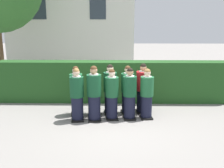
{
  "coord_description": "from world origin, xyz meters",
  "views": [
    {
      "loc": [
        0.13,
        -7.32,
        2.87
      ],
      "look_at": [
        0.0,
        0.25,
        1.05
      ],
      "focal_mm": 40.48,
      "sensor_mm": 36.0,
      "label": 1
    }
  ],
  "objects_px": {
    "student_front_row_4": "(147,95)",
    "student_rear_row_0": "(76,92)",
    "student_front_row_2": "(112,96)",
    "student_in_red_blazer": "(143,90)",
    "student_front_row_1": "(94,95)",
    "student_front_row_0": "(77,96)",
    "student_rear_row_1": "(94,92)",
    "student_front_row_3": "(130,95)",
    "student_rear_row_3": "(127,91)",
    "student_rear_row_2": "(110,91)"
  },
  "relations": [
    {
      "from": "student_front_row_4",
      "to": "student_rear_row_1",
      "type": "height_order",
      "value": "student_rear_row_1"
    },
    {
      "from": "student_front_row_3",
      "to": "student_in_red_blazer",
      "type": "distance_m",
      "value": 0.71
    },
    {
      "from": "student_front_row_3",
      "to": "student_rear_row_1",
      "type": "distance_m",
      "value": 1.18
    },
    {
      "from": "student_rear_row_1",
      "to": "student_rear_row_0",
      "type": "bearing_deg",
      "value": -179.18
    },
    {
      "from": "student_front_row_0",
      "to": "student_rear_row_3",
      "type": "height_order",
      "value": "student_front_row_0"
    },
    {
      "from": "student_front_row_0",
      "to": "student_front_row_1",
      "type": "height_order",
      "value": "student_front_row_1"
    },
    {
      "from": "student_in_red_blazer",
      "to": "student_rear_row_0",
      "type": "bearing_deg",
      "value": -174.64
    },
    {
      "from": "student_front_row_1",
      "to": "student_rear_row_0",
      "type": "distance_m",
      "value": 0.78
    },
    {
      "from": "student_front_row_0",
      "to": "student_rear_row_1",
      "type": "xyz_separation_m",
      "value": [
        0.45,
        0.51,
        -0.02
      ]
    },
    {
      "from": "student_front_row_0",
      "to": "student_in_red_blazer",
      "type": "xyz_separation_m",
      "value": [
        2.03,
        0.7,
        0.02
      ]
    },
    {
      "from": "student_rear_row_0",
      "to": "student_front_row_1",
      "type": "bearing_deg",
      "value": -38.38
    },
    {
      "from": "student_front_row_1",
      "to": "student_in_red_blazer",
      "type": "bearing_deg",
      "value": 24.24
    },
    {
      "from": "student_rear_row_1",
      "to": "student_rear_row_3",
      "type": "xyz_separation_m",
      "value": [
        1.08,
        0.14,
        0.0
      ]
    },
    {
      "from": "student_front_row_2",
      "to": "student_rear_row_2",
      "type": "relative_size",
      "value": 0.96
    },
    {
      "from": "student_rear_row_0",
      "to": "student_rear_row_3",
      "type": "height_order",
      "value": "student_rear_row_0"
    },
    {
      "from": "student_front_row_4",
      "to": "student_rear_row_3",
      "type": "bearing_deg",
      "value": 142.9
    },
    {
      "from": "student_rear_row_1",
      "to": "student_rear_row_3",
      "type": "distance_m",
      "value": 1.09
    },
    {
      "from": "student_front_row_2",
      "to": "student_rear_row_1",
      "type": "distance_m",
      "value": 0.7
    },
    {
      "from": "student_front_row_4",
      "to": "student_rear_row_0",
      "type": "xyz_separation_m",
      "value": [
        -2.2,
        0.29,
        0.01
      ]
    },
    {
      "from": "student_rear_row_0",
      "to": "student_front_row_0",
      "type": "bearing_deg",
      "value": -78.82
    },
    {
      "from": "student_front_row_0",
      "to": "student_rear_row_0",
      "type": "xyz_separation_m",
      "value": [
        -0.1,
        0.5,
        -0.01
      ]
    },
    {
      "from": "student_rear_row_3",
      "to": "student_rear_row_2",
      "type": "bearing_deg",
      "value": -175.21
    },
    {
      "from": "student_front_row_1",
      "to": "student_front_row_2",
      "type": "relative_size",
      "value": 1.07
    },
    {
      "from": "student_front_row_4",
      "to": "student_in_red_blazer",
      "type": "relative_size",
      "value": 0.95
    },
    {
      "from": "student_front_row_4",
      "to": "student_rear_row_1",
      "type": "xyz_separation_m",
      "value": [
        -1.65,
        0.29,
        0.0
      ]
    },
    {
      "from": "student_front_row_2",
      "to": "student_in_red_blazer",
      "type": "relative_size",
      "value": 0.95
    },
    {
      "from": "student_rear_row_2",
      "to": "student_in_red_blazer",
      "type": "relative_size",
      "value": 0.99
    },
    {
      "from": "student_front_row_1",
      "to": "student_in_red_blazer",
      "type": "xyz_separation_m",
      "value": [
        1.52,
        0.68,
        -0.02
      ]
    },
    {
      "from": "student_front_row_1",
      "to": "student_front_row_4",
      "type": "relative_size",
      "value": 1.07
    },
    {
      "from": "student_front_row_1",
      "to": "student_front_row_4",
      "type": "distance_m",
      "value": 1.61
    },
    {
      "from": "student_front_row_2",
      "to": "student_rear_row_2",
      "type": "distance_m",
      "value": 0.48
    },
    {
      "from": "student_front_row_1",
      "to": "student_front_row_3",
      "type": "relative_size",
      "value": 1.05
    },
    {
      "from": "student_front_row_0",
      "to": "student_front_row_4",
      "type": "distance_m",
      "value": 2.11
    },
    {
      "from": "student_rear_row_3",
      "to": "student_in_red_blazer",
      "type": "xyz_separation_m",
      "value": [
        0.5,
        0.05,
        0.03
      ]
    },
    {
      "from": "student_front_row_4",
      "to": "student_rear_row_0",
      "type": "distance_m",
      "value": 2.22
    },
    {
      "from": "student_front_row_3",
      "to": "student_front_row_4",
      "type": "distance_m",
      "value": 0.53
    },
    {
      "from": "student_in_red_blazer",
      "to": "student_rear_row_2",
      "type": "bearing_deg",
      "value": -174.53
    },
    {
      "from": "student_front_row_4",
      "to": "student_rear_row_2",
      "type": "bearing_deg",
      "value": 161.15
    },
    {
      "from": "student_front_row_3",
      "to": "student_front_row_4",
      "type": "xyz_separation_m",
      "value": [
        0.52,
        0.06,
        -0.01
      ]
    },
    {
      "from": "student_front_row_4",
      "to": "student_front_row_2",
      "type": "bearing_deg",
      "value": -175.37
    },
    {
      "from": "student_front_row_2",
      "to": "student_in_red_blazer",
      "type": "distance_m",
      "value": 1.14
    },
    {
      "from": "student_front_row_3",
      "to": "student_front_row_0",
      "type": "bearing_deg",
      "value": -174.39
    },
    {
      "from": "student_front_row_4",
      "to": "student_rear_row_3",
      "type": "relative_size",
      "value": 0.99
    },
    {
      "from": "student_front_row_3",
      "to": "student_rear_row_3",
      "type": "distance_m",
      "value": 0.5
    },
    {
      "from": "student_rear_row_0",
      "to": "student_rear_row_1",
      "type": "distance_m",
      "value": 0.55
    },
    {
      "from": "student_front_row_2",
      "to": "student_rear_row_2",
      "type": "bearing_deg",
      "value": 98.19
    },
    {
      "from": "student_in_red_blazer",
      "to": "student_rear_row_3",
      "type": "bearing_deg",
      "value": -173.77
    },
    {
      "from": "student_front_row_0",
      "to": "student_front_row_4",
      "type": "xyz_separation_m",
      "value": [
        2.1,
        0.22,
        -0.02
      ]
    },
    {
      "from": "student_front_row_3",
      "to": "student_rear_row_3",
      "type": "xyz_separation_m",
      "value": [
        -0.05,
        0.49,
        -0.01
      ]
    },
    {
      "from": "student_front_row_2",
      "to": "student_rear_row_0",
      "type": "relative_size",
      "value": 0.99
    }
  ]
}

